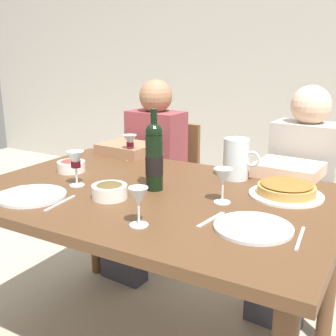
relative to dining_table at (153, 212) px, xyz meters
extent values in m
cube|color=#B2ADA3|center=(0.00, 2.56, 0.73)|extent=(8.00, 0.10, 2.80)
cube|color=brown|center=(0.00, 0.00, 0.07)|extent=(1.50, 1.00, 0.04)
cylinder|color=brown|center=(-0.67, 0.42, -0.31)|extent=(0.07, 0.07, 0.72)
cylinder|color=brown|center=(0.67, 0.42, -0.31)|extent=(0.07, 0.07, 0.72)
cylinder|color=black|center=(-0.01, 0.03, 0.21)|extent=(0.07, 0.07, 0.23)
sphere|color=black|center=(-0.01, 0.03, 0.34)|extent=(0.07, 0.07, 0.07)
cylinder|color=black|center=(-0.01, 0.03, 0.39)|extent=(0.03, 0.03, 0.08)
cylinder|color=black|center=(-0.01, 0.03, 0.20)|extent=(0.07, 0.07, 0.08)
cylinder|color=silver|center=(0.23, 0.34, 0.19)|extent=(0.11, 0.11, 0.19)
cylinder|color=silver|center=(0.23, 0.34, 0.15)|extent=(0.11, 0.11, 0.11)
torus|color=silver|center=(0.31, 0.34, 0.19)|extent=(0.07, 0.01, 0.07)
cylinder|color=white|center=(0.49, 0.22, 0.10)|extent=(0.29, 0.29, 0.01)
cylinder|color=#C18E47|center=(0.49, 0.22, 0.12)|extent=(0.23, 0.23, 0.03)
ellipsoid|color=#9E6028|center=(0.49, 0.22, 0.14)|extent=(0.21, 0.21, 0.02)
cylinder|color=white|center=(-0.50, 0.06, 0.12)|extent=(0.13, 0.13, 0.05)
ellipsoid|color=#B2382D|center=(-0.50, 0.06, 0.14)|extent=(0.11, 0.11, 0.04)
cylinder|color=white|center=(-0.10, -0.15, 0.12)|extent=(0.14, 0.14, 0.05)
ellipsoid|color=brown|center=(-0.10, -0.15, 0.14)|extent=(0.12, 0.12, 0.04)
cylinder|color=silver|center=(-0.38, 0.40, 0.09)|extent=(0.06, 0.06, 0.00)
cylinder|color=silver|center=(-0.38, 0.40, 0.13)|extent=(0.01, 0.01, 0.06)
cone|color=silver|center=(-0.38, 0.40, 0.19)|extent=(0.07, 0.07, 0.07)
cylinder|color=#470A14|center=(-0.38, 0.40, 0.18)|extent=(0.04, 0.04, 0.02)
cylinder|color=silver|center=(-0.32, -0.09, 0.09)|extent=(0.06, 0.06, 0.00)
cylinder|color=silver|center=(-0.32, -0.09, 0.13)|extent=(0.01, 0.01, 0.07)
cone|color=silver|center=(-0.32, -0.09, 0.21)|extent=(0.07, 0.07, 0.07)
cylinder|color=#470A14|center=(-0.32, -0.09, 0.19)|extent=(0.04, 0.04, 0.03)
cylinder|color=silver|center=(0.15, -0.32, 0.09)|extent=(0.06, 0.06, 0.00)
cylinder|color=silver|center=(0.15, -0.32, 0.13)|extent=(0.01, 0.01, 0.06)
cone|color=silver|center=(0.15, -0.32, 0.19)|extent=(0.07, 0.07, 0.07)
cylinder|color=silver|center=(0.30, 0.02, 0.09)|extent=(0.06, 0.06, 0.00)
cylinder|color=silver|center=(0.30, 0.02, 0.13)|extent=(0.01, 0.01, 0.07)
cone|color=silver|center=(0.30, 0.02, 0.20)|extent=(0.07, 0.07, 0.06)
cylinder|color=silver|center=(-0.38, -0.30, 0.10)|extent=(0.27, 0.27, 0.01)
cylinder|color=silver|center=(0.49, -0.16, 0.10)|extent=(0.26, 0.26, 0.01)
cube|color=silver|center=(-0.53, -0.30, 0.09)|extent=(0.03, 0.16, 0.00)
cube|color=silver|center=(-0.23, -0.30, 0.09)|extent=(0.03, 0.18, 0.00)
cube|color=silver|center=(0.64, -0.16, 0.09)|extent=(0.03, 0.18, 0.00)
cube|color=silver|center=(0.34, -0.16, 0.09)|extent=(0.04, 0.16, 0.00)
cube|color=brown|center=(-0.45, 0.81, -0.21)|extent=(0.43, 0.43, 0.02)
cube|color=brown|center=(-0.44, 0.99, 0.00)|extent=(0.36, 0.06, 0.40)
cylinder|color=brown|center=(-0.63, 0.65, -0.44)|extent=(0.04, 0.04, 0.45)
cylinder|color=brown|center=(-0.29, 0.63, -0.44)|extent=(0.04, 0.04, 0.45)
cylinder|color=brown|center=(-0.61, 0.99, -0.44)|extent=(0.04, 0.04, 0.45)
cylinder|color=brown|center=(-0.27, 0.97, -0.44)|extent=(0.04, 0.04, 0.45)
cube|color=#8E3D42|center=(-0.45, 0.77, 0.05)|extent=(0.35, 0.23, 0.50)
sphere|color=#9E7051|center=(-0.45, 0.77, 0.39)|extent=(0.20, 0.20, 0.20)
cube|color=#33333D|center=(-0.46, 0.58, -0.20)|extent=(0.33, 0.40, 0.14)
cube|color=#33333D|center=(-0.48, 0.43, -0.47)|extent=(0.28, 0.14, 0.40)
cube|color=#9E7051|center=(-0.47, 0.49, 0.12)|extent=(0.31, 0.26, 0.06)
cube|color=brown|center=(0.45, 0.83, -0.21)|extent=(0.43, 0.43, 0.02)
cube|color=brown|center=(0.46, 1.02, 0.00)|extent=(0.36, 0.06, 0.40)
cylinder|color=brown|center=(0.27, 0.67, -0.44)|extent=(0.04, 0.04, 0.45)
cylinder|color=brown|center=(0.61, 0.65, -0.44)|extent=(0.04, 0.04, 0.45)
cylinder|color=brown|center=(0.29, 1.01, -0.44)|extent=(0.04, 0.04, 0.45)
cube|color=#B7B2A8|center=(0.45, 0.79, 0.05)|extent=(0.35, 0.22, 0.50)
sphere|color=beige|center=(0.45, 0.79, 0.39)|extent=(0.20, 0.20, 0.20)
cube|color=#33333D|center=(0.44, 0.60, -0.20)|extent=(0.33, 0.40, 0.14)
cube|color=#33333D|center=(0.43, 0.45, -0.47)|extent=(0.28, 0.14, 0.40)
cube|color=beige|center=(0.43, 0.51, 0.12)|extent=(0.31, 0.26, 0.06)
camera|label=1|loc=(0.87, -1.39, 0.65)|focal=44.56mm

